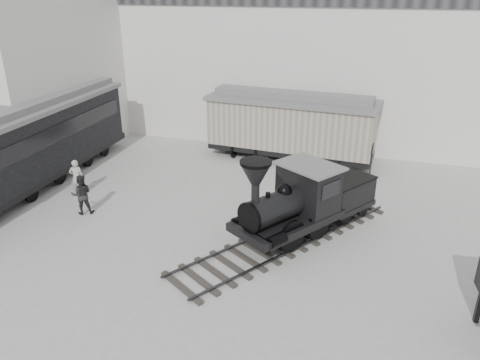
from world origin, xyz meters
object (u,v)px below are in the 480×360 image
(passenger_coach, at_px, (27,144))
(visitor_a, at_px, (77,177))
(visitor_b, at_px, (82,195))
(locomotive, at_px, (301,204))
(boxcar, at_px, (291,125))

(passenger_coach, bearing_deg, visitor_a, -6.90)
(visitor_a, bearing_deg, visitor_b, 103.91)
(locomotive, bearing_deg, boxcar, 136.99)
(passenger_coach, height_order, visitor_a, passenger_coach)
(passenger_coach, bearing_deg, locomotive, -5.83)
(visitor_b, bearing_deg, boxcar, -157.75)
(boxcar, distance_m, visitor_b, 11.76)
(locomotive, xyz_separation_m, visitor_a, (-10.63, 0.71, -0.46))
(visitor_a, bearing_deg, boxcar, -164.77)
(boxcar, height_order, visitor_a, boxcar)
(boxcar, bearing_deg, visitor_a, -133.57)
(visitor_a, relative_size, visitor_b, 0.98)
(locomotive, relative_size, visitor_b, 5.50)
(visitor_a, bearing_deg, passenger_coach, -31.87)
(locomotive, xyz_separation_m, boxcar, (-2.09, 8.37, 0.67))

